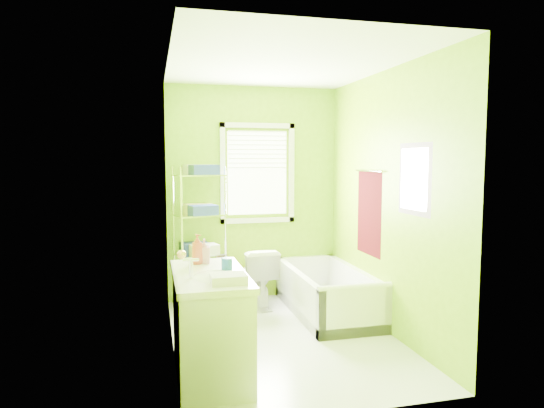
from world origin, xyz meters
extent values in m
plane|color=silver|center=(0.00, 0.00, 0.00)|extent=(2.90, 2.90, 0.00)
cube|color=#74A508|center=(0.00, 1.45, 1.30)|extent=(2.10, 0.04, 2.60)
cube|color=#74A508|center=(0.00, -1.45, 1.30)|extent=(2.10, 0.04, 2.60)
cube|color=#74A508|center=(-1.05, 0.00, 1.30)|extent=(0.04, 2.90, 2.60)
cube|color=#74A508|center=(1.05, 0.00, 1.30)|extent=(0.04, 2.90, 2.60)
cube|color=white|center=(0.00, 0.00, 2.60)|extent=(2.10, 2.90, 0.04)
cube|color=white|center=(0.05, 1.44, 1.55)|extent=(0.74, 0.01, 1.01)
cube|color=white|center=(0.05, 1.42, 0.97)|extent=(0.92, 0.05, 0.06)
cube|color=white|center=(0.05, 1.42, 2.13)|extent=(0.92, 0.05, 0.06)
cube|color=white|center=(-0.38, 1.42, 1.55)|extent=(0.06, 0.05, 1.22)
cube|color=white|center=(0.48, 1.42, 1.55)|extent=(0.06, 0.05, 1.22)
cube|color=white|center=(0.05, 1.42, 1.84)|extent=(0.72, 0.02, 0.50)
cube|color=white|center=(-1.04, -1.00, 1.00)|extent=(0.02, 0.80, 2.00)
sphere|color=gold|center=(-1.00, -0.67, 1.00)|extent=(0.07, 0.07, 0.07)
cube|color=#43070A|center=(1.04, 0.35, 1.15)|extent=(0.02, 0.58, 0.90)
cylinder|color=silver|center=(1.02, 0.35, 1.60)|extent=(0.02, 0.62, 0.02)
cube|color=#CC5972|center=(1.04, -0.55, 1.55)|extent=(0.02, 0.54, 0.64)
cube|color=white|center=(1.03, -0.55, 1.55)|extent=(0.01, 0.44, 0.54)
cube|color=white|center=(0.67, 0.64, 0.05)|extent=(0.76, 1.63, 0.11)
cube|color=white|center=(0.33, 0.64, 0.24)|extent=(0.08, 1.63, 0.49)
cube|color=white|center=(1.01, 0.64, 0.24)|extent=(0.08, 1.63, 0.49)
cube|color=white|center=(0.67, -0.14, 0.24)|extent=(0.76, 0.08, 0.49)
cube|color=white|center=(0.67, 1.41, 0.24)|extent=(0.76, 0.08, 0.49)
cylinder|color=white|center=(0.67, -0.14, 0.49)|extent=(0.76, 0.08, 0.08)
cylinder|color=#1338B7|center=(0.67, 0.07, 0.14)|extent=(0.34, 0.34, 0.06)
cylinder|color=yellow|center=(0.67, 0.07, 0.19)|extent=(0.32, 0.32, 0.05)
cube|color=#1338B7|center=(0.72, 0.19, 0.25)|extent=(0.24, 0.12, 0.22)
imported|color=white|center=(-0.04, 1.07, 0.35)|extent=(0.41, 0.70, 0.70)
cube|color=silver|center=(-0.78, -0.61, 0.39)|extent=(0.54, 1.08, 0.78)
cube|color=silver|center=(-0.78, -0.61, 0.81)|extent=(0.57, 1.11, 0.05)
ellipsoid|color=white|center=(-0.76, -0.76, 0.80)|extent=(0.37, 0.48, 0.13)
cylinder|color=silver|center=(-0.94, -0.76, 0.90)|extent=(0.03, 0.03, 0.16)
cylinder|color=silver|center=(-0.94, -0.76, 0.97)|extent=(0.12, 0.02, 0.02)
imported|color=#C14738|center=(-0.85, -0.27, 0.96)|extent=(0.14, 0.14, 0.26)
imported|color=pink|center=(-0.78, -0.25, 0.94)|extent=(0.11, 0.11, 0.21)
cylinder|color=#174C9B|center=(-0.63, -0.56, 0.88)|extent=(0.09, 0.09, 0.10)
cube|color=silver|center=(-0.69, -0.97, 0.87)|extent=(0.26, 0.20, 0.07)
cylinder|color=silver|center=(-0.90, 1.04, 0.82)|extent=(0.02, 0.02, 1.64)
cylinder|color=silver|center=(-0.98, 1.35, 0.82)|extent=(0.02, 0.02, 1.64)
cylinder|color=silver|center=(-0.39, 1.17, 0.82)|extent=(0.02, 0.02, 1.64)
cylinder|color=silver|center=(-0.47, 1.48, 0.82)|extent=(0.02, 0.02, 1.64)
cube|color=silver|center=(-0.68, 1.26, 0.15)|extent=(0.61, 0.46, 0.02)
cube|color=silver|center=(-0.68, 1.26, 0.61)|extent=(0.61, 0.46, 0.02)
cube|color=silver|center=(-0.68, 1.26, 1.08)|extent=(0.61, 0.46, 0.02)
cube|color=silver|center=(-0.68, 1.26, 1.54)|extent=(0.61, 0.46, 0.02)
cube|color=#2A4298|center=(-0.63, 1.16, 1.60)|extent=(0.35, 0.28, 0.11)
cube|color=silver|center=(-0.69, 1.38, 1.60)|extent=(0.35, 0.28, 0.11)
cube|color=#2A4298|center=(-0.65, 1.16, 1.14)|extent=(0.35, 0.28, 0.11)
cube|color=#F6E496|center=(-0.69, 1.38, 1.14)|extent=(0.35, 0.28, 0.11)
cube|color=silver|center=(-0.64, 1.18, 0.68)|extent=(0.35, 0.28, 0.11)
cube|color=#2A4298|center=(-0.74, 1.38, 0.68)|extent=(0.35, 0.28, 0.11)
cube|color=pink|center=(-0.42, 1.32, 0.35)|extent=(0.10, 0.28, 0.51)
camera|label=1|loc=(-1.20, -4.38, 1.73)|focal=32.00mm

